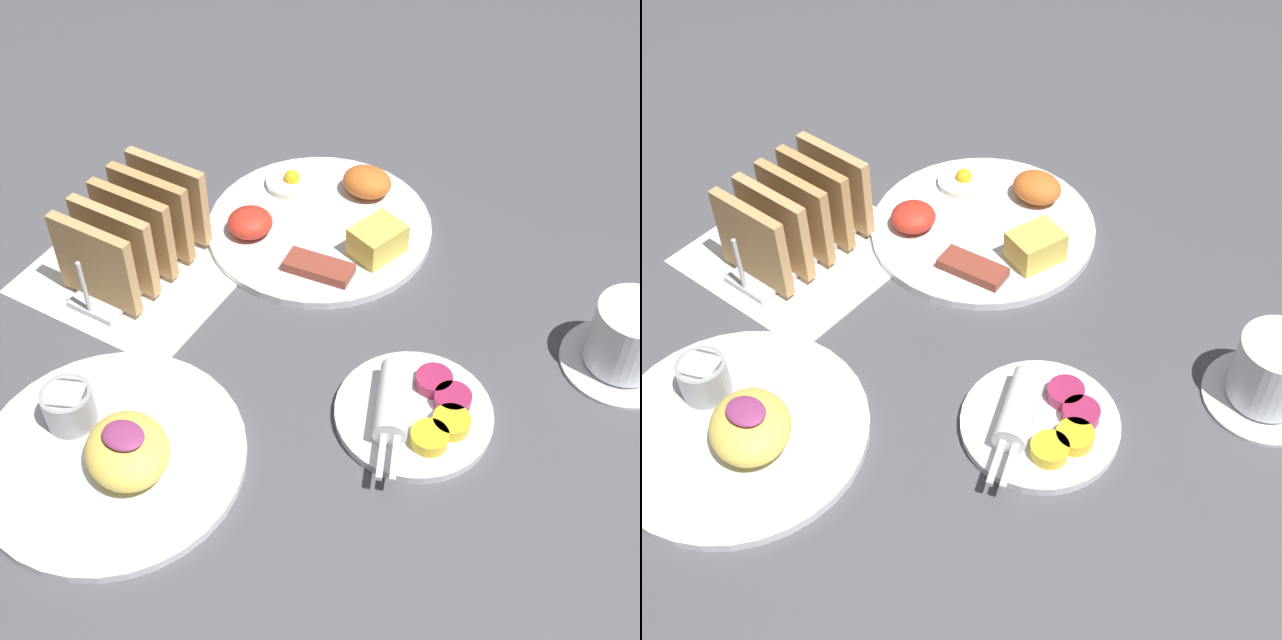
# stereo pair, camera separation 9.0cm
# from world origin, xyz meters

# --- Properties ---
(ground_plane) EXTENTS (3.00, 3.00, 0.00)m
(ground_plane) POSITION_xyz_m (0.00, 0.00, 0.00)
(ground_plane) COLOR #47474C
(napkin_flat) EXTENTS (0.22, 0.22, 0.00)m
(napkin_flat) POSITION_xyz_m (-0.17, 0.05, 0.00)
(napkin_flat) COLOR white
(napkin_flat) RESTS_ON ground_plane
(plate_breakfast) EXTENTS (0.26, 0.26, 0.05)m
(plate_breakfast) POSITION_xyz_m (-0.03, 0.21, 0.01)
(plate_breakfast) COLOR white
(plate_breakfast) RESTS_ON ground_plane
(plate_condiments) EXTENTS (0.15, 0.17, 0.04)m
(plate_condiments) POSITION_xyz_m (0.19, 0.01, 0.01)
(plate_condiments) COLOR white
(plate_condiments) RESTS_ON ground_plane
(plate_foreground) EXTENTS (0.25, 0.25, 0.06)m
(plate_foreground) POSITION_xyz_m (-0.03, -0.17, 0.01)
(plate_foreground) COLOR white
(plate_foreground) RESTS_ON ground_plane
(toast_rack) EXTENTS (0.10, 0.18, 0.10)m
(toast_rack) POSITION_xyz_m (-0.17, 0.05, 0.05)
(toast_rack) COLOR #B7B7BC
(toast_rack) RESTS_ON ground_plane
(coffee_cup) EXTENTS (0.12, 0.12, 0.08)m
(coffee_cup) POSITION_xyz_m (0.34, 0.18, 0.04)
(coffee_cup) COLOR white
(coffee_cup) RESTS_ON ground_plane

